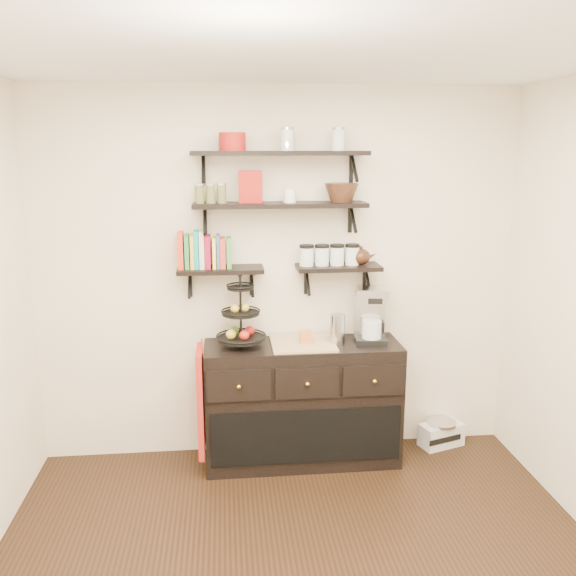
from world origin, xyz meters
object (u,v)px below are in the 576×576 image
at_px(coffee_maker, 370,315).
at_px(radio, 441,434).
at_px(fruit_stand, 241,323).
at_px(sideboard, 302,403).

height_order(coffee_maker, radio, coffee_maker).
bearing_deg(radio, fruit_stand, 165.62).
distance_m(sideboard, radio, 1.17).
bearing_deg(coffee_maker, fruit_stand, -170.65).
bearing_deg(sideboard, fruit_stand, 179.52).
height_order(fruit_stand, coffee_maker, fruit_stand).
bearing_deg(coffee_maker, radio, 15.11).
bearing_deg(fruit_stand, sideboard, -0.48).
bearing_deg(sideboard, coffee_maker, 3.20).
bearing_deg(sideboard, radio, 5.44).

